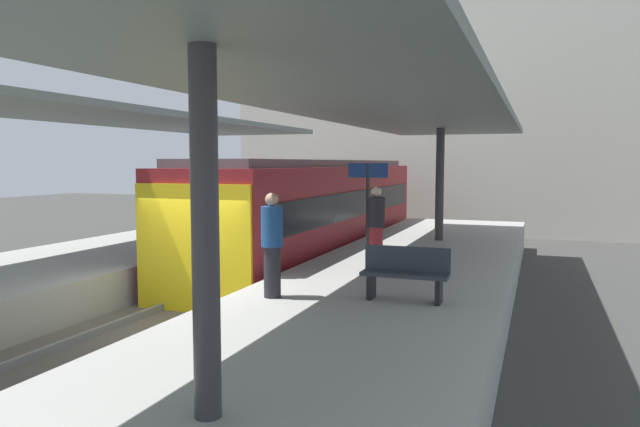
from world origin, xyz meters
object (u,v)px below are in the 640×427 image
platform_sign (368,190)px  passenger_mid_platform (272,243)px  platform_bench (406,272)px  passenger_near_bench (376,227)px  commuter_train (316,211)px

platform_sign → passenger_mid_platform: 3.97m
platform_bench → passenger_near_bench: passenger_near_bench is taller
platform_bench → passenger_near_bench: (-1.12, 2.32, 0.44)m
commuter_train → platform_bench: 8.93m
commuter_train → platform_sign: (2.91, -4.41, 0.90)m
passenger_near_bench → platform_sign: bearing=114.8°
passenger_mid_platform → platform_sign: bearing=82.1°
platform_bench → passenger_mid_platform: size_ratio=0.81×
platform_bench → passenger_mid_platform: passenger_mid_platform is taller
passenger_near_bench → platform_bench: bearing=-64.3°
commuter_train → passenger_mid_platform: (2.37, -8.28, 0.17)m
commuter_train → platform_bench: (4.48, -7.72, -0.26)m
platform_bench → commuter_train: bearing=120.1°
commuter_train → passenger_near_bench: bearing=-58.1°
passenger_near_bench → passenger_mid_platform: 3.04m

